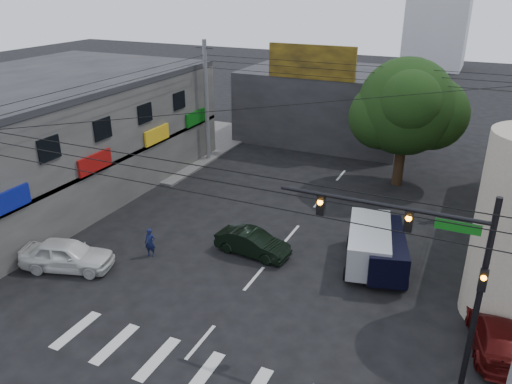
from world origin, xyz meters
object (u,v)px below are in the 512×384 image
Objects in this scene: street_tree at (406,107)px; silver_minivan at (369,247)px; traffic_gantry at (430,255)px; navy_van at (385,252)px; traffic_officer at (150,243)px; maroon_sedan at (496,334)px; white_compact at (67,255)px; utility_pole_far_left at (207,102)px; dark_sedan at (253,243)px.

silver_minivan is at bearing -86.99° from street_tree.
traffic_gantry reaches higher than silver_minivan.
navy_van is 11.78m from traffic_officer.
white_compact is at bearing -2.44° from maroon_sedan.
street_tree is 1.80× the size of maroon_sedan.
navy_van is (14.11, 6.49, 0.17)m from white_compact.
street_tree is 1.74× the size of silver_minivan.
street_tree is 0.95× the size of utility_pole_far_left.
dark_sedan is 5.86m from silver_minivan.
street_tree reaches higher than silver_minivan.
street_tree is 17.51m from maroon_sedan.
white_compact is 14.84m from silver_minivan.
street_tree is at bearing -16.25° from dark_sedan.
silver_minivan is at bearing 116.23° from traffic_gantry.
street_tree is 14.56m from utility_pole_far_left.
maroon_sedan is (19.21, 2.47, -0.10)m from white_compact.
dark_sedan is at bearing -22.53° from maroon_sedan.
dark_sedan is at bearing 10.78° from traffic_officer.
street_tree reaches higher than maroon_sedan.
maroon_sedan is at bearing 42.79° from traffic_gantry.
traffic_gantry is 25.00m from utility_pole_far_left.
white_compact is 19.37m from maroon_sedan.
maroon_sedan is (11.56, -2.62, 0.01)m from dark_sedan.
street_tree is 12.31m from silver_minivan.
street_tree is at bearing -9.00° from silver_minivan.
maroon_sedan is (2.68, 2.48, -4.17)m from traffic_gantry.
traffic_officer is at bearing -122.58° from street_tree.
street_tree reaches higher than traffic_officer.
traffic_officer is (-9.76, -15.27, -4.72)m from street_tree.
utility_pole_far_left is 2.27× the size of dark_sedan.
street_tree reaches higher than dark_sedan.
dark_sedan is 0.84× the size of white_compact.
traffic_gantry is 7.95m from navy_van.
utility_pole_far_left is 1.84× the size of navy_van.
traffic_gantry is 4.75× the size of traffic_officer.
navy_van is (1.40, -11.51, -4.53)m from street_tree.
navy_van is (-2.42, 6.49, -3.89)m from traffic_gantry.
utility_pole_far_left is (-14.50, -1.00, -0.87)m from street_tree.
traffic_gantry is 1.44× the size of navy_van.
utility_pole_far_left is 15.70m from dark_sedan.
street_tree reaches higher than traffic_gantry.
navy_van is at bearing -82.78° from white_compact.
navy_van is 3.30× the size of traffic_officer.
traffic_gantry is 1.78× the size of dark_sedan.
white_compact is at bearing 104.15° from silver_minivan.
silver_minivan reaches higher than traffic_officer.
dark_sedan is 6.62m from navy_van.
dark_sedan is 9.19m from white_compact.
white_compact is 15.53m from navy_van.
utility_pole_far_left reaches higher than silver_minivan.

